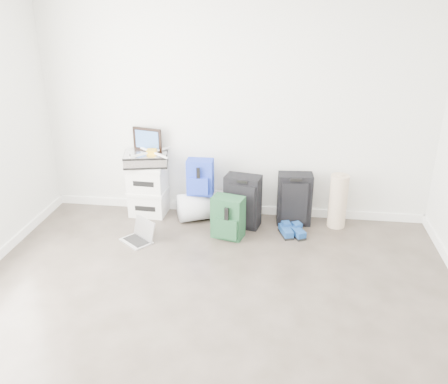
# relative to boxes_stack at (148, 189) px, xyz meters

# --- Properties ---
(ground) EXTENTS (5.00, 5.00, 0.00)m
(ground) POSITION_rel_boxes_stack_xyz_m (1.03, -2.33, -0.32)
(ground) COLOR #332C25
(ground) RESTS_ON ground
(room_envelope) EXTENTS (4.52, 5.02, 2.71)m
(room_envelope) POSITION_rel_boxes_stack_xyz_m (1.03, -2.31, 1.40)
(room_envelope) COLOR silver
(room_envelope) RESTS_ON ground
(boxes_stack) EXTENTS (0.46, 0.38, 0.63)m
(boxes_stack) POSITION_rel_boxes_stack_xyz_m (0.00, 0.00, 0.00)
(boxes_stack) COLOR silver
(boxes_stack) RESTS_ON ground
(briefcase) EXTENTS (0.56, 0.46, 0.14)m
(briefcase) POSITION_rel_boxes_stack_xyz_m (0.00, 0.00, 0.38)
(briefcase) COLOR #B2B2B7
(briefcase) RESTS_ON boxes_stack
(painting) EXTENTS (0.36, 0.11, 0.28)m
(painting) POSITION_rel_boxes_stack_xyz_m (0.00, 0.10, 0.59)
(painting) COLOR black
(painting) RESTS_ON briefcase
(drone) EXTENTS (0.48, 0.48, 0.05)m
(drone) POSITION_rel_boxes_stack_xyz_m (0.08, -0.02, 0.48)
(drone) COLOR gold
(drone) RESTS_ON briefcase
(duffel_bag) EXTENTS (0.63, 0.53, 0.33)m
(duffel_bag) POSITION_rel_boxes_stack_xyz_m (0.66, -0.06, -0.15)
(duffel_bag) COLOR #96989E
(duffel_bag) RESTS_ON ground
(blue_backpack) EXTENTS (0.30, 0.22, 0.42)m
(blue_backpack) POSITION_rel_boxes_stack_xyz_m (0.66, -0.09, 0.22)
(blue_backpack) COLOR #1B28B4
(blue_backpack) RESTS_ON duffel_bag
(large_suitcase) EXTENTS (0.43, 0.32, 0.61)m
(large_suitcase) POSITION_rel_boxes_stack_xyz_m (1.16, -0.18, -0.01)
(large_suitcase) COLOR black
(large_suitcase) RESTS_ON ground
(green_backpack) EXTENTS (0.38, 0.32, 0.47)m
(green_backpack) POSITION_rel_boxes_stack_xyz_m (1.03, -0.48, -0.09)
(green_backpack) COLOR #12311B
(green_backpack) RESTS_ON ground
(carry_on) EXTENTS (0.40, 0.28, 0.61)m
(carry_on) POSITION_rel_boxes_stack_xyz_m (1.75, -0.04, -0.01)
(carry_on) COLOR black
(carry_on) RESTS_ON ground
(shoes) EXTENTS (0.32, 0.29, 0.09)m
(shoes) POSITION_rel_boxes_stack_xyz_m (1.72, -0.35, -0.27)
(shoes) COLOR black
(shoes) RESTS_ON ground
(rolled_rug) EXTENTS (0.20, 0.20, 0.63)m
(rolled_rug) POSITION_rel_boxes_stack_xyz_m (2.24, -0.05, -0.00)
(rolled_rug) COLOR tan
(rolled_rug) RESTS_ON ground
(laptop) EXTENTS (0.41, 0.39, 0.24)m
(laptop) POSITION_rel_boxes_stack_xyz_m (0.08, -0.69, -0.26)
(laptop) COLOR silver
(laptop) RESTS_ON ground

